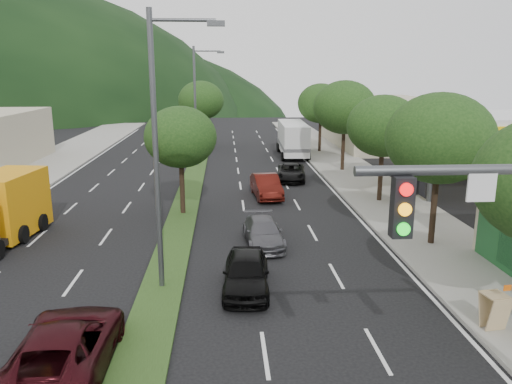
{
  "coord_description": "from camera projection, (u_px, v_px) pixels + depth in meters",
  "views": [
    {
      "loc": [
        2.44,
        -9.58,
        7.92
      ],
      "look_at": [
        3.87,
        13.23,
        2.41
      ],
      "focal_mm": 35.0,
      "sensor_mm": 36.0,
      "label": 1
    }
  ],
  "objects": [
    {
      "name": "sidewalk_right",
      "position": [
        365.0,
        184.0,
        36.0
      ],
      "size": [
        5.0,
        90.0,
        0.15
      ],
      "primitive_type": "cube",
      "color": "gray",
      "rests_on": "ground"
    },
    {
      "name": "sidewalk_left",
      "position": [
        2.0,
        189.0,
        34.44
      ],
      "size": [
        6.0,
        90.0,
        0.15
      ],
      "primitive_type": "cube",
      "color": "gray",
      "rests_on": "ground"
    },
    {
      "name": "median",
      "position": [
        193.0,
        177.0,
        38.15
      ],
      "size": [
        1.6,
        56.0,
        0.12
      ],
      "primitive_type": "cube",
      "color": "#233A15",
      "rests_on": "ground"
    },
    {
      "name": "gas_canopy",
      "position": [
        479.0,
        124.0,
        32.42
      ],
      "size": [
        12.2,
        8.2,
        5.25
      ],
      "color": "silver",
      "rests_on": "ground"
    },
    {
      "name": "bldg_right_far",
      "position": [
        381.0,
        122.0,
        54.27
      ],
      "size": [
        10.0,
        16.0,
        5.2
      ],
      "primitive_type": "cube",
      "color": "beige",
      "rests_on": "ground"
    },
    {
      "name": "tree_r_b",
      "position": [
        440.0,
        138.0,
        22.19
      ],
      "size": [
        4.8,
        4.8,
        6.94
      ],
      "color": "black",
      "rests_on": "sidewalk_right"
    },
    {
      "name": "tree_r_c",
      "position": [
        383.0,
        126.0,
        30.02
      ],
      "size": [
        4.4,
        4.4,
        6.48
      ],
      "color": "black",
      "rests_on": "sidewalk_right"
    },
    {
      "name": "tree_r_d",
      "position": [
        345.0,
        107.0,
        39.63
      ],
      "size": [
        5.0,
        5.0,
        7.17
      ],
      "color": "black",
      "rests_on": "sidewalk_right"
    },
    {
      "name": "tree_r_e",
      "position": [
        321.0,
        103.0,
        49.4
      ],
      "size": [
        4.6,
        4.6,
        6.71
      ],
      "color": "black",
      "rests_on": "sidewalk_right"
    },
    {
      "name": "tree_med_near",
      "position": [
        180.0,
        137.0,
        27.43
      ],
      "size": [
        4.0,
        4.0,
        6.02
      ],
      "color": "black",
      "rests_on": "median"
    },
    {
      "name": "tree_med_far",
      "position": [
        201.0,
        100.0,
        52.52
      ],
      "size": [
        4.8,
        4.8,
        6.94
      ],
      "color": "black",
      "rests_on": "median"
    },
    {
      "name": "streetlight_near",
      "position": [
        161.0,
        140.0,
        17.46
      ],
      "size": [
        2.6,
        0.25,
        10.0
      ],
      "color": "#47494C",
      "rests_on": "ground"
    },
    {
      "name": "streetlight_mid",
      "position": [
        198.0,
        101.0,
        41.72
      ],
      "size": [
        2.6,
        0.25,
        10.0
      ],
      "color": "#47494C",
      "rests_on": "ground"
    },
    {
      "name": "suv_maroon",
      "position": [
        64.0,
        348.0,
        13.32
      ],
      "size": [
        2.56,
        5.41,
        1.49
      ],
      "primitive_type": "imported",
      "rotation": [
        0.0,
        0.0,
        3.16
      ],
      "color": "black",
      "rests_on": "ground"
    },
    {
      "name": "car_queue_a",
      "position": [
        246.0,
        272.0,
        18.43
      ],
      "size": [
        1.91,
        4.25,
        1.42
      ],
      "primitive_type": "imported",
      "rotation": [
        0.0,
        0.0,
        -0.06
      ],
      "color": "black",
      "rests_on": "ground"
    },
    {
      "name": "car_queue_b",
      "position": [
        263.0,
        232.0,
        23.37
      ],
      "size": [
        1.89,
        4.21,
        1.2
      ],
      "primitive_type": "imported",
      "rotation": [
        0.0,
        0.0,
        0.05
      ],
      "color": "#515056",
      "rests_on": "ground"
    },
    {
      "name": "car_queue_c",
      "position": [
        266.0,
        186.0,
        32.25
      ],
      "size": [
        1.94,
        4.57,
        1.47
      ],
      "primitive_type": "imported",
      "rotation": [
        0.0,
        0.0,
        0.09
      ],
      "color": "#48100C",
      "rests_on": "ground"
    },
    {
      "name": "car_queue_d",
      "position": [
        291.0,
        172.0,
        37.27
      ],
      "size": [
        2.63,
        4.68,
        1.23
      ],
      "primitive_type": "imported",
      "rotation": [
        0.0,
        0.0,
        -0.14
      ],
      "color": "black",
      "rests_on": "ground"
    },
    {
      "name": "box_truck",
      "position": [
        1.0,
        211.0,
        23.68
      ],
      "size": [
        3.13,
        6.66,
        3.17
      ],
      "rotation": [
        0.0,
        0.0,
        3.02
      ],
      "color": "silver",
      "rests_on": "ground"
    },
    {
      "name": "motorhome",
      "position": [
        293.0,
        138.0,
        48.09
      ],
      "size": [
        2.87,
        8.38,
        3.18
      ],
      "rotation": [
        0.0,
        0.0,
        -0.03
      ],
      "color": "silver",
      "rests_on": "ground"
    },
    {
      "name": "a_frame_sign",
      "position": [
        495.0,
        308.0,
        15.36
      ],
      "size": [
        0.79,
        0.88,
        1.55
      ],
      "rotation": [
        0.0,
        0.0,
        0.14
      ],
      "color": "tan",
      "rests_on": "sidewalk_right"
    }
  ]
}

